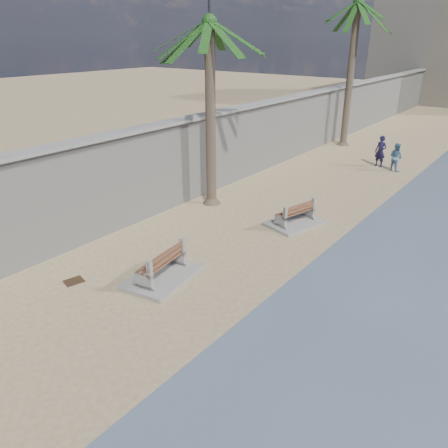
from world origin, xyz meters
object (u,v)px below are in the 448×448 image
Objects in this scene: palm_back at (358,5)px; person_b at (396,155)px; bench_near at (161,266)px; palm_mid at (209,25)px; bench_far at (295,215)px; person_a at (381,149)px.

palm_back reaches higher than person_b.
palm_mid is (-2.88, 5.95, 6.74)m from bench_near.
palm_mid is at bearing -90.19° from palm_back.
person_b reaches higher than bench_far.
bench_far is at bearing -73.81° from palm_back.
bench_far is (1.18, 6.10, -0.03)m from bench_near.
bench_near is at bearing -100.92° from bench_far.
palm_mid reaches higher than person_b.
palm_mid is at bearing 86.97° from person_b.
palm_mid is 4.84× the size of person_b.
palm_back reaches higher than person_a.
bench_near is 1.49× the size of person_b.
palm_mid is 14.00m from palm_back.
person_b is (4.73, 9.94, -6.31)m from palm_mid.
person_a is at bearing 69.74° from palm_mid.
person_a is (0.91, 16.19, 0.57)m from bench_near.
palm_mid is at bearing 115.81° from bench_near.
person_a is (3.73, -3.70, -7.45)m from palm_back.
palm_back is (0.05, 13.94, 1.28)m from palm_mid.
person_a is (3.78, 10.24, -6.17)m from palm_mid.
bench_near is 1.27× the size of person_a.
palm_mid reaches higher than bench_near.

